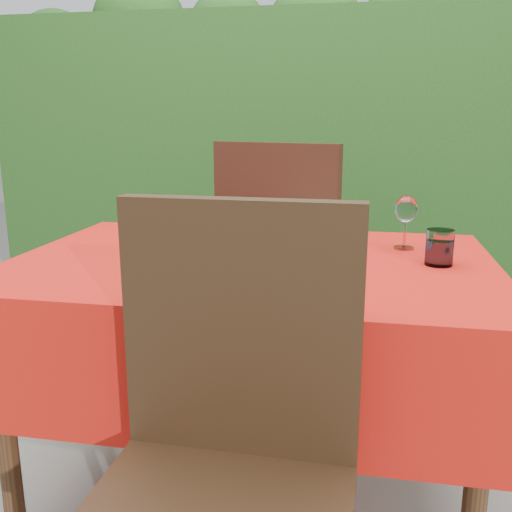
% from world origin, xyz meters
% --- Properties ---
extents(ground, '(60.00, 60.00, 0.00)m').
position_xyz_m(ground, '(0.00, 0.00, 0.00)').
color(ground, '#66625C').
rests_on(ground, ground).
extents(hedge, '(3.20, 0.55, 1.78)m').
position_xyz_m(hedge, '(0.00, 1.55, 0.92)').
color(hedge, black).
rests_on(hedge, ground).
extents(dining_table, '(1.26, 0.86, 0.75)m').
position_xyz_m(dining_table, '(0.00, 0.00, 0.60)').
color(dining_table, '#462A16').
rests_on(dining_table, ground).
extents(chair_near, '(0.45, 0.45, 0.98)m').
position_xyz_m(chair_near, '(0.07, -0.59, 0.56)').
color(chair_near, black).
rests_on(chair_near, ground).
extents(chair_far, '(0.58, 0.58, 1.03)m').
position_xyz_m(chair_far, '(0.01, 0.61, 0.59)').
color(chair_far, black).
rests_on(chair_far, ground).
extents(pizza_plate, '(0.37, 0.37, 0.07)m').
position_xyz_m(pizza_plate, '(-0.00, -0.17, 0.78)').
color(pizza_plate, white).
rests_on(pizza_plate, dining_table).
extents(pasta_plate, '(0.26, 0.26, 0.07)m').
position_xyz_m(pasta_plate, '(0.09, 0.30, 0.77)').
color(pasta_plate, white).
rests_on(pasta_plate, dining_table).
extents(water_glass, '(0.07, 0.07, 0.09)m').
position_xyz_m(water_glass, '(0.48, 0.02, 0.79)').
color(water_glass, silver).
rests_on(water_glass, dining_table).
extents(wine_glass, '(0.06, 0.06, 0.15)m').
position_xyz_m(wine_glass, '(0.40, 0.19, 0.86)').
color(wine_glass, silver).
rests_on(wine_glass, dining_table).
extents(fork, '(0.05, 0.21, 0.01)m').
position_xyz_m(fork, '(-0.27, -0.03, 0.75)').
color(fork, '#AEAFB5').
rests_on(fork, dining_table).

